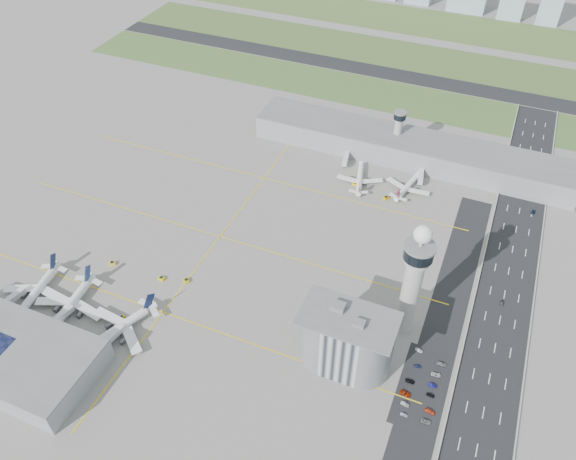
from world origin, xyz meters
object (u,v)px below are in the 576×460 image
at_px(car_hw_4, 518,154).
at_px(jet_bridge_far_1, 421,172).
at_px(airplane_far_a, 360,175).
at_px(car_lot_2, 405,394).
at_px(admin_building, 346,340).
at_px(tug_3, 186,280).
at_px(airplane_near_c, 116,326).
at_px(car_hw_1, 502,303).
at_px(tug_5, 386,198).
at_px(car_hw_2, 533,212).
at_px(car_lot_8, 430,395).
at_px(car_lot_11, 441,364).
at_px(airplane_far_b, 409,183).
at_px(jet_bridge_near_1, 50,328).
at_px(tug_4, 355,184).
at_px(jet_bridge_near_2, 102,348).
at_px(jet_bridge_near_0, 2,309).
at_px(car_lot_5, 419,350).
at_px(car_lot_10, 436,375).
at_px(tug_1, 161,278).
at_px(car_lot_3, 410,381).
at_px(tug_2, 122,317).
at_px(jet_bridge_far_0, 347,155).
at_px(tug_0, 112,263).
at_px(car_lot_4, 418,366).
at_px(car_lot_0, 404,415).
at_px(car_lot_1, 405,404).
at_px(car_lot_6, 426,421).
at_px(car_lot_9, 432,385).
at_px(airplane_near_a, 34,290).
at_px(control_tower, 414,277).
at_px(car_lot_7, 430,411).
at_px(airplane_near_b, 67,304).

bearing_deg(car_hw_4, jet_bridge_far_1, -138.17).
relative_size(airplane_far_a, car_lot_2, 7.30).
xyz_separation_m(admin_building, tug_3, (-91.90, 14.35, -14.36)).
distance_m(airplane_near_c, car_hw_1, 190.16).
xyz_separation_m(tug_5, car_hw_2, (84.66, 21.32, -0.36)).
height_order(car_lot_8, car_lot_11, car_lot_11).
xyz_separation_m(airplane_far_b, jet_bridge_near_1, (-130.92, -175.72, -1.95)).
bearing_deg(car_hw_2, car_lot_2, -96.37).
xyz_separation_m(tug_4, tug_5, (21.76, -6.03, 0.05)).
xyz_separation_m(airplane_far_b, car_lot_2, (34.31, -142.98, -4.14)).
relative_size(airplane_near_c, jet_bridge_near_2, 3.11).
xyz_separation_m(tug_3, car_lot_8, (132.34, -17.09, -0.34)).
bearing_deg(jet_bridge_near_0, car_lot_8, -69.99).
height_order(tug_5, car_lot_5, tug_5).
xyz_separation_m(jet_bridge_near_0, car_lot_10, (205.49, 47.53, -2.25)).
relative_size(airplane_near_c, tug_1, 13.92).
height_order(tug_1, car_lot_3, tug_1).
distance_m(airplane_near_c, tug_2, 10.74).
bearing_deg(jet_bridge_far_0, car_hw_1, 41.06).
relative_size(airplane_near_c, tug_0, 13.12).
height_order(airplane_far_a, jet_bridge_near_0, airplane_far_a).
bearing_deg(jet_bridge_near_2, car_lot_2, -66.39).
relative_size(car_lot_3, car_hw_1, 1.23).
height_order(airplane_far_a, car_lot_4, airplane_far_a).
distance_m(jet_bridge_near_0, car_lot_0, 198.45).
bearing_deg(airplane_far_b, car_hw_4, -30.75).
distance_m(tug_3, car_hw_1, 161.87).
height_order(tug_3, car_lot_0, tug_3).
bearing_deg(car_lot_5, jet_bridge_far_1, 20.40).
xyz_separation_m(car_lot_0, car_lot_10, (8.35, 24.82, 0.05)).
relative_size(airplane_near_c, car_lot_8, 12.42).
distance_m(car_lot_1, car_lot_10, 21.85).
bearing_deg(admin_building, car_lot_6, -20.91).
distance_m(car_lot_5, car_lot_8, 23.48).
distance_m(car_lot_3, car_lot_9, 9.76).
bearing_deg(car_lot_4, tug_4, 22.18).
xyz_separation_m(tug_1, car_lot_6, (146.11, -26.46, -0.33)).
xyz_separation_m(airplane_far_b, tug_4, (-31.76, -8.71, -3.90)).
relative_size(admin_building, airplane_near_a, 0.98).
distance_m(car_lot_0, car_lot_2, 10.21).
bearing_deg(car_lot_1, jet_bridge_near_0, 103.93).
bearing_deg(admin_building, car_lot_11, 19.89).
bearing_deg(control_tower, car_hw_2, 65.95).
bearing_deg(tug_2, car_hw_1, -138.00).
xyz_separation_m(car_lot_0, car_lot_8, (8.29, 13.56, 0.05)).
bearing_deg(car_lot_6, car_lot_5, 17.08).
bearing_deg(car_hw_1, airplane_near_a, -163.47).
xyz_separation_m(car_lot_7, car_lot_11, (-0.34, 25.66, -0.00)).
bearing_deg(tug_4, car_lot_8, 34.14).
xyz_separation_m(airplane_near_b, car_lot_9, (174.83, 28.20, -5.57)).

